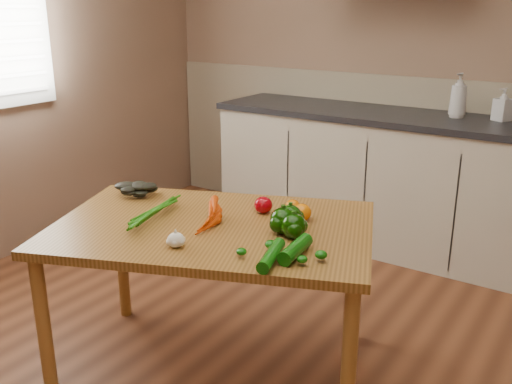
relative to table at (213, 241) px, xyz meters
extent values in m
cube|color=#916F57|center=(0.13, 2.10, 0.68)|extent=(4.00, 0.02, 2.60)
cube|color=tan|center=(0.13, 2.07, -0.07)|extent=(3.98, 0.03, 1.10)
cube|color=beige|center=(0.33, 1.78, -0.19)|extent=(2.80, 0.60, 0.86)
cube|color=#26262A|center=(0.33, 1.78, 0.26)|extent=(2.84, 0.64, 0.04)
cube|color=#905F29|center=(0.00, 0.00, 0.06)|extent=(1.52, 1.26, 0.04)
cylinder|color=olive|center=(-0.42, -0.56, -0.29)|extent=(0.06, 0.06, 0.66)
cylinder|color=olive|center=(0.69, -0.11, -0.29)|extent=(0.06, 0.06, 0.66)
cylinder|color=olive|center=(-0.69, 0.11, -0.29)|extent=(0.06, 0.06, 0.66)
cylinder|color=olive|center=(0.42, 0.56, -0.29)|extent=(0.06, 0.06, 0.66)
imported|color=silver|center=(0.47, 1.84, 0.42)|extent=(0.12, 0.12, 0.27)
imported|color=silver|center=(0.72, 1.88, 0.38)|extent=(0.12, 0.12, 0.19)
ellipsoid|color=silver|center=(0.03, -0.26, 0.11)|extent=(0.07, 0.07, 0.06)
sphere|color=black|center=(0.29, 0.08, 0.13)|extent=(0.10, 0.10, 0.10)
sphere|color=black|center=(0.29, 0.13, 0.13)|extent=(0.10, 0.10, 0.10)
sphere|color=black|center=(0.35, 0.06, 0.13)|extent=(0.10, 0.10, 0.10)
ellipsoid|color=#96020B|center=(0.10, 0.23, 0.11)|extent=(0.08, 0.08, 0.07)
ellipsoid|color=#D66505|center=(0.21, 0.30, 0.11)|extent=(0.07, 0.07, 0.06)
ellipsoid|color=#D66505|center=(0.29, 0.24, 0.11)|extent=(0.08, 0.08, 0.07)
cylinder|color=#094607|center=(0.44, -0.09, 0.10)|extent=(0.08, 0.20, 0.06)
cylinder|color=#094607|center=(0.40, -0.17, 0.10)|extent=(0.11, 0.23, 0.05)
camera|label=1|loc=(1.36, -1.73, 0.94)|focal=40.00mm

